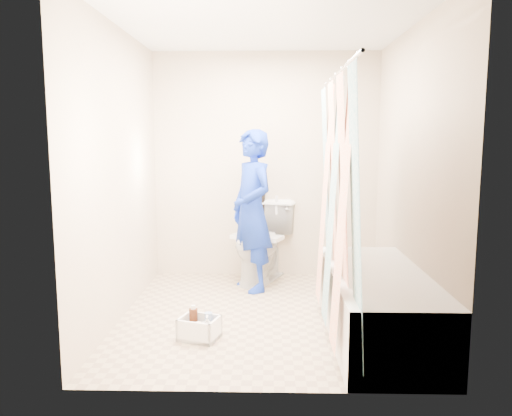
{
  "coord_description": "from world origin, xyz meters",
  "views": [
    {
      "loc": [
        0.03,
        -4.08,
        1.49
      ],
      "look_at": [
        -0.08,
        0.24,
        0.89
      ],
      "focal_mm": 35.0,
      "sensor_mm": 36.0,
      "label": 1
    }
  ],
  "objects_px": {
    "bathtub": "(377,302)",
    "plumber": "(252,211)",
    "cleaning_caddy": "(200,329)",
    "toilet": "(262,242)"
  },
  "relations": [
    {
      "from": "bathtub",
      "to": "plumber",
      "type": "bearing_deg",
      "value": 129.83
    },
    {
      "from": "bathtub",
      "to": "plumber",
      "type": "xyz_separation_m",
      "value": [
        -0.98,
        1.18,
        0.52
      ]
    },
    {
      "from": "bathtub",
      "to": "cleaning_caddy",
      "type": "relative_size",
      "value": 5.22
    },
    {
      "from": "bathtub",
      "to": "cleaning_caddy",
      "type": "xyz_separation_m",
      "value": [
        -1.33,
        -0.1,
        -0.19
      ]
    },
    {
      "from": "bathtub",
      "to": "toilet",
      "type": "bearing_deg",
      "value": 120.8
    },
    {
      "from": "plumber",
      "to": "toilet",
      "type": "bearing_deg",
      "value": 131.8
    },
    {
      "from": "bathtub",
      "to": "toilet",
      "type": "relative_size",
      "value": 2.09
    },
    {
      "from": "plumber",
      "to": "bathtub",
      "type": "bearing_deg",
      "value": 9.29
    },
    {
      "from": "plumber",
      "to": "cleaning_caddy",
      "type": "bearing_deg",
      "value": -45.79
    },
    {
      "from": "cleaning_caddy",
      "to": "toilet",
      "type": "bearing_deg",
      "value": 92.03
    }
  ]
}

